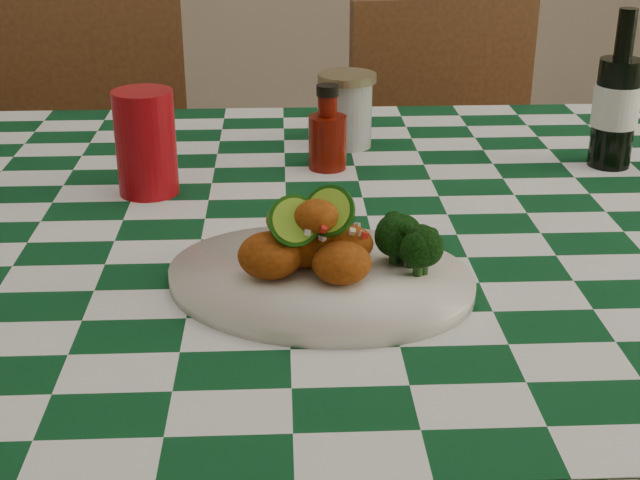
{
  "coord_description": "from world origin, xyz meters",
  "views": [
    {
      "loc": [
        -0.11,
        -1.04,
        1.21
      ],
      "look_at": [
        -0.07,
        -0.2,
        0.84
      ],
      "focal_mm": 50.0,
      "sensor_mm": 36.0,
      "label": 1
    }
  ],
  "objects_px": {
    "dining_table": "(361,467)",
    "ketchup_bottle": "(328,127)",
    "mason_jar": "(347,110)",
    "fried_chicken_pile": "(316,237)",
    "red_tumbler": "(146,143)",
    "wooden_chair_left": "(106,226)",
    "plate": "(320,280)",
    "wooden_chair_right": "(461,225)",
    "beer_bottle": "(618,90)"
  },
  "relations": [
    {
      "from": "ketchup_bottle",
      "to": "mason_jar",
      "type": "bearing_deg",
      "value": 71.47
    },
    {
      "from": "red_tumbler",
      "to": "wooden_chair_left",
      "type": "bearing_deg",
      "value": 107.37
    },
    {
      "from": "dining_table",
      "to": "red_tumbler",
      "type": "relative_size",
      "value": 11.83
    },
    {
      "from": "beer_bottle",
      "to": "wooden_chair_right",
      "type": "xyz_separation_m",
      "value": [
        -0.09,
        0.55,
        -0.44
      ]
    },
    {
      "from": "fried_chicken_pile",
      "to": "wooden_chair_left",
      "type": "xyz_separation_m",
      "value": [
        -0.41,
        0.93,
        -0.37
      ]
    },
    {
      "from": "red_tumbler",
      "to": "wooden_chair_left",
      "type": "height_order",
      "value": "wooden_chair_left"
    },
    {
      "from": "mason_jar",
      "to": "beer_bottle",
      "type": "relative_size",
      "value": 0.5
    },
    {
      "from": "red_tumbler",
      "to": "mason_jar",
      "type": "distance_m",
      "value": 0.34
    },
    {
      "from": "fried_chicken_pile",
      "to": "beer_bottle",
      "type": "distance_m",
      "value": 0.59
    },
    {
      "from": "mason_jar",
      "to": "beer_bottle",
      "type": "distance_m",
      "value": 0.4
    },
    {
      "from": "dining_table",
      "to": "ketchup_bottle",
      "type": "relative_size",
      "value": 13.51
    },
    {
      "from": "wooden_chair_right",
      "to": "plate",
      "type": "bearing_deg",
      "value": -118.21
    },
    {
      "from": "plate",
      "to": "fried_chicken_pile",
      "type": "xyz_separation_m",
      "value": [
        -0.0,
        0.0,
        0.05
      ]
    },
    {
      "from": "dining_table",
      "to": "wooden_chair_left",
      "type": "xyz_separation_m",
      "value": [
        -0.49,
        0.73,
        0.08
      ]
    },
    {
      "from": "dining_table",
      "to": "ketchup_bottle",
      "type": "bearing_deg",
      "value": 102.24
    },
    {
      "from": "fried_chicken_pile",
      "to": "ketchup_bottle",
      "type": "height_order",
      "value": "ketchup_bottle"
    },
    {
      "from": "mason_jar",
      "to": "ketchup_bottle",
      "type": "bearing_deg",
      "value": -108.53
    },
    {
      "from": "beer_bottle",
      "to": "wooden_chair_right",
      "type": "bearing_deg",
      "value": 99.32
    },
    {
      "from": "mason_jar",
      "to": "wooden_chair_left",
      "type": "distance_m",
      "value": 0.75
    },
    {
      "from": "mason_jar",
      "to": "wooden_chair_left",
      "type": "bearing_deg",
      "value": 137.45
    },
    {
      "from": "plate",
      "to": "wooden_chair_left",
      "type": "height_order",
      "value": "wooden_chair_left"
    },
    {
      "from": "fried_chicken_pile",
      "to": "wooden_chair_left",
      "type": "bearing_deg",
      "value": 113.85
    },
    {
      "from": "dining_table",
      "to": "plate",
      "type": "bearing_deg",
      "value": -109.23
    },
    {
      "from": "mason_jar",
      "to": "red_tumbler",
      "type": "bearing_deg",
      "value": -145.21
    },
    {
      "from": "plate",
      "to": "red_tumbler",
      "type": "bearing_deg",
      "value": 126.36
    },
    {
      "from": "plate",
      "to": "wooden_chair_right",
      "type": "distance_m",
      "value": 1.05
    },
    {
      "from": "ketchup_bottle",
      "to": "wooden_chair_right",
      "type": "bearing_deg",
      "value": 59.5
    },
    {
      "from": "mason_jar",
      "to": "beer_bottle",
      "type": "bearing_deg",
      "value": -16.57
    },
    {
      "from": "plate",
      "to": "fried_chicken_pile",
      "type": "distance_m",
      "value": 0.05
    },
    {
      "from": "plate",
      "to": "mason_jar",
      "type": "relative_size",
      "value": 2.86
    },
    {
      "from": "fried_chicken_pile",
      "to": "ketchup_bottle",
      "type": "relative_size",
      "value": 1.04
    },
    {
      "from": "plate",
      "to": "ketchup_bottle",
      "type": "height_order",
      "value": "ketchup_bottle"
    },
    {
      "from": "plate",
      "to": "red_tumbler",
      "type": "distance_m",
      "value": 0.37
    },
    {
      "from": "red_tumbler",
      "to": "wooden_chair_left",
      "type": "xyz_separation_m",
      "value": [
        -0.2,
        0.64,
        -0.38
      ]
    },
    {
      "from": "fried_chicken_pile",
      "to": "wooden_chair_right",
      "type": "height_order",
      "value": "wooden_chair_right"
    },
    {
      "from": "dining_table",
      "to": "plate",
      "type": "height_order",
      "value": "plate"
    },
    {
      "from": "dining_table",
      "to": "wooden_chair_left",
      "type": "bearing_deg",
      "value": 123.51
    },
    {
      "from": "fried_chicken_pile",
      "to": "wooden_chair_right",
      "type": "bearing_deg",
      "value": 69.14
    },
    {
      "from": "ketchup_bottle",
      "to": "dining_table",
      "type": "bearing_deg",
      "value": -77.76
    },
    {
      "from": "plate",
      "to": "ketchup_bottle",
      "type": "relative_size",
      "value": 2.66
    },
    {
      "from": "mason_jar",
      "to": "wooden_chair_right",
      "type": "relative_size",
      "value": 0.12
    },
    {
      "from": "dining_table",
      "to": "plate",
      "type": "distance_m",
      "value": 0.45
    },
    {
      "from": "fried_chicken_pile",
      "to": "red_tumbler",
      "type": "height_order",
      "value": "red_tumbler"
    },
    {
      "from": "wooden_chair_right",
      "to": "red_tumbler",
      "type": "bearing_deg",
      "value": -139.32
    },
    {
      "from": "ketchup_bottle",
      "to": "fried_chicken_pile",
      "type": "bearing_deg",
      "value": -94.91
    },
    {
      "from": "dining_table",
      "to": "wooden_chair_left",
      "type": "distance_m",
      "value": 0.88
    },
    {
      "from": "dining_table",
      "to": "wooden_chair_right",
      "type": "relative_size",
      "value": 1.81
    },
    {
      "from": "red_tumbler",
      "to": "wooden_chair_right",
      "type": "distance_m",
      "value": 0.94
    },
    {
      "from": "plate",
      "to": "beer_bottle",
      "type": "bearing_deg",
      "value": 40.58
    },
    {
      "from": "plate",
      "to": "fried_chicken_pile",
      "type": "bearing_deg",
      "value": 180.0
    }
  ]
}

